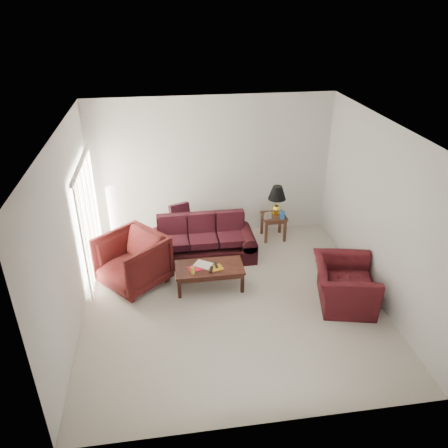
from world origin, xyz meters
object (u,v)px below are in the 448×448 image
object	(u,v)px
sofa	(203,240)
armchair_left	(132,261)
coffee_table	(209,277)
armchair_right	(344,284)
end_table	(273,226)
floor_lamp	(114,219)

from	to	relation	value
sofa	armchair_left	xyz separation A→B (m)	(-1.34, -0.67, 0.06)
sofa	coffee_table	size ratio (longest dim) A/B	1.70
coffee_table	sofa	bearing A→B (deg)	78.74
sofa	coffee_table	bearing A→B (deg)	-86.39
armchair_right	coffee_table	distance (m)	2.35
end_table	sofa	bearing A→B (deg)	-158.85
end_table	coffee_table	size ratio (longest dim) A/B	0.45
armchair_left	floor_lamp	bearing A→B (deg)	156.11
floor_lamp	armchair_left	size ratio (longest dim) A/B	1.33
sofa	end_table	size ratio (longest dim) A/B	3.80
sofa	end_table	bearing A→B (deg)	23.88
floor_lamp	coffee_table	world-z (taller)	floor_lamp
sofa	armchair_left	bearing A→B (deg)	-150.63
end_table	armchair_left	world-z (taller)	armchair_left
sofa	armchair_right	xyz separation A→B (m)	(2.22, -1.75, -0.05)
sofa	armchair_right	bearing A→B (deg)	-35.52
end_table	floor_lamp	bearing A→B (deg)	-179.65
sofa	floor_lamp	xyz separation A→B (m)	(-1.72, 0.60, 0.29)
sofa	armchair_right	world-z (taller)	sofa
armchair_right	coffee_table	bearing A→B (deg)	83.70
armchair_left	armchair_right	distance (m)	3.72
sofa	armchair_left	world-z (taller)	armchair_left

